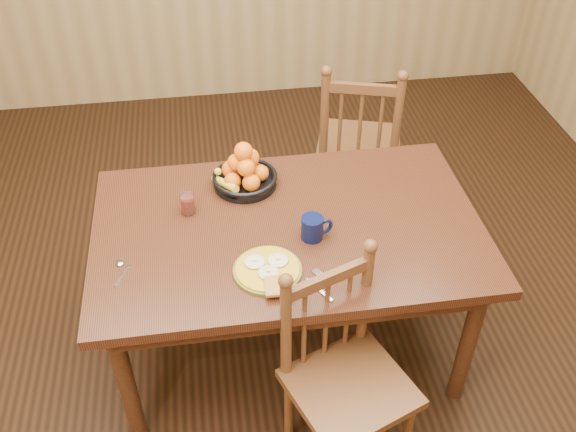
{
  "coord_description": "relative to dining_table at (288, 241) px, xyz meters",
  "views": [
    {
      "loc": [
        -0.3,
        -1.98,
        2.47
      ],
      "look_at": [
        0.0,
        0.0,
        0.8
      ],
      "focal_mm": 40.0,
      "sensor_mm": 36.0,
      "label": 1
    }
  ],
  "objects": [
    {
      "name": "coffee_mug",
      "position": [
        0.09,
        -0.09,
        0.14
      ],
      "size": [
        0.13,
        0.09,
        0.1
      ],
      "color": "#090F34",
      "rests_on": "dining_table"
    },
    {
      "name": "juice_glass",
      "position": [
        -0.4,
        0.15,
        0.13
      ],
      "size": [
        0.06,
        0.06,
        0.09
      ],
      "color": "silver",
      "rests_on": "dining_table"
    },
    {
      "name": "breakfast_plate",
      "position": [
        -0.11,
        -0.26,
        0.1
      ],
      "size": [
        0.26,
        0.29,
        0.04
      ],
      "color": "#59601E",
      "rests_on": "dining_table"
    },
    {
      "name": "fruit_bowl",
      "position": [
        -0.15,
        0.3,
        0.15
      ],
      "size": [
        0.29,
        0.29,
        0.22
      ],
      "color": "black",
      "rests_on": "dining_table"
    },
    {
      "name": "spoon",
      "position": [
        -0.67,
        -0.15,
        0.09
      ],
      "size": [
        0.06,
        0.15,
        0.01
      ],
      "rotation": [
        0.0,
        0.0,
        -0.43
      ],
      "color": "silver",
      "rests_on": "dining_table"
    },
    {
      "name": "room",
      "position": [
        0.0,
        0.0,
        0.68
      ],
      "size": [
        4.52,
        5.02,
        2.72
      ],
      "color": "black",
      "rests_on": "ground"
    },
    {
      "name": "chair_near",
      "position": [
        0.13,
        -0.56,
        -0.21
      ],
      "size": [
        0.54,
        0.53,
        0.93
      ],
      "rotation": [
        0.0,
        0.0,
        0.37
      ],
      "color": "#492B15",
      "rests_on": "ground"
    },
    {
      "name": "chair_far",
      "position": [
        0.54,
        0.92,
        -0.18
      ],
      "size": [
        0.56,
        0.55,
        1.0
      ],
      "rotation": [
        0.0,
        0.0,
        2.86
      ],
      "color": "#492B15",
      "rests_on": "ground"
    },
    {
      "name": "fork",
      "position": [
        0.06,
        -0.35,
        0.09
      ],
      "size": [
        0.08,
        0.18,
        0.0
      ],
      "rotation": [
        0.0,
        0.0,
        0.52
      ],
      "color": "silver",
      "rests_on": "dining_table"
    },
    {
      "name": "dining_table",
      "position": [
        0.0,
        0.0,
        0.0
      ],
      "size": [
        1.6,
        1.0,
        0.75
      ],
      "color": "black",
      "rests_on": "ground"
    }
  ]
}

